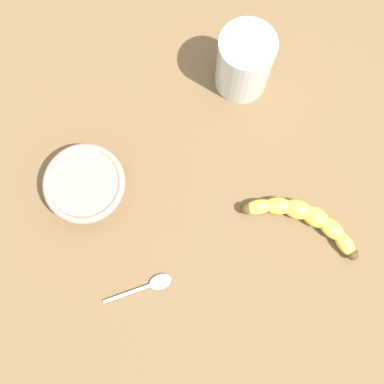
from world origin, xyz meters
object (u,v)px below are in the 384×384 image
object	(u,v)px
banana	(304,218)
ceramic_bowl	(86,185)
smoothie_glass	(244,64)
teaspoon	(156,283)

from	to	relation	value
banana	ceramic_bowl	bearing A→B (deg)	15.49
smoothie_glass	ceramic_bowl	world-z (taller)	smoothie_glass
smoothie_glass	teaspoon	xyz separation A→B (cm)	(23.27, 29.69, -5.44)
ceramic_bowl	teaspoon	distance (cm)	19.24
smoothie_glass	teaspoon	distance (cm)	38.11
ceramic_bowl	teaspoon	bearing A→B (deg)	110.25
banana	ceramic_bowl	distance (cm)	35.39
teaspoon	banana	bearing A→B (deg)	4.02
ceramic_bowl	teaspoon	world-z (taller)	ceramic_bowl
banana	smoothie_glass	world-z (taller)	smoothie_glass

